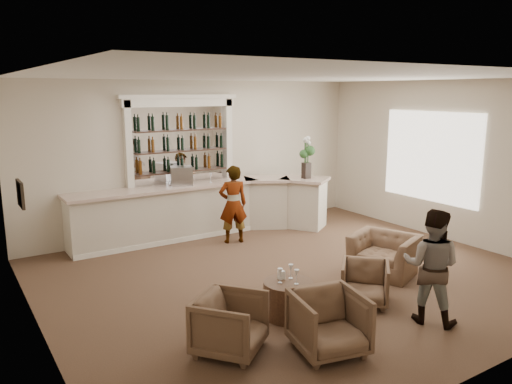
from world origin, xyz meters
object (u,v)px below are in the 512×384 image
Objects in this scene: armchair_far at (384,254)px; espresso_machine at (181,176)px; bar_counter at (205,209)px; cocktail_table at (288,299)px; sommelier at (233,204)px; flower_vase at (307,155)px; guest at (431,266)px; armchair_center at (329,323)px; armchair_left at (230,324)px; armchair_right at (365,283)px.

espresso_machine reaches higher than armchair_far.
bar_counter reaches higher than cocktail_table.
sommelier is at bearing 72.10° from cocktail_table.
bar_counter is 2.56m from flower_vase.
sommelier reaches higher than guest.
armchair_center is at bearing -75.14° from espresso_machine.
flower_vase is at bearing -160.02° from sommelier.
cocktail_table is at bearing -74.24° from espresso_machine.
sommelier reaches higher than armchair_left.
bar_counter is 4.46m from armchair_right.
espresso_machine is at bearing 85.10° from cocktail_table.
flower_vase is (1.56, 4.67, 0.89)m from guest.
sommelier reaches higher than armchair_center.
armchair_far reaches higher than cocktail_table.
armchair_left is 0.75× the size of armchair_far.
cocktail_table is 2.40m from armchair_far.
guest is at bearing -50.15° from armchair_far.
armchair_left is 5.92m from flower_vase.
armchair_center is 1.84× the size of espresso_machine.
armchair_far is (0.84, 1.60, -0.44)m from guest.
sommelier reaches higher than armchair_right.
espresso_machine reaches higher than cocktail_table.
armchair_far is at bearing 129.71° from sommelier.
armchair_left is 2.36m from armchair_right.
flower_vase reaches higher than armchair_left.
sommelier is 4.65m from armchair_center.
armchair_far is at bearing -57.40° from guest.
flower_vase reaches higher than guest.
bar_counter is at bearing 179.52° from armchair_far.
espresso_machine is at bearing 96.90° from armchair_center.
guest is 1.74m from armchair_center.
cocktail_table is 1.97m from guest.
armchair_right is (1.20, -0.26, 0.06)m from cocktail_table.
armchair_right is at bearing -35.01° from armchair_left.
flower_vase is at bearing 4.30° from armchair_left.
espresso_machine reaches higher than armchair_right.
espresso_machine is (1.52, 4.69, 0.98)m from armchair_left.
cocktail_table is 1.00× the size of armchair_right.
sommelier is 2.33× the size of armchair_right.
flower_vase reaches higher than espresso_machine.
armchair_left is (-2.02, -4.58, -0.22)m from bar_counter.
armchair_left is (-1.16, -0.41, 0.11)m from cocktail_table.
armchair_center is 0.78× the size of armchair_far.
armchair_right is (0.34, -4.44, -0.26)m from bar_counter.
sommelier is 1.96× the size of armchair_center.
bar_counter is at bearing 27.74° from armchair_left.
bar_counter is 5.01m from armchair_left.
armchair_left is at bearing -131.04° from armchair_right.
flower_vase is at bearing 4.91° from espresso_machine.
cocktail_table is 0.43× the size of sommelier.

